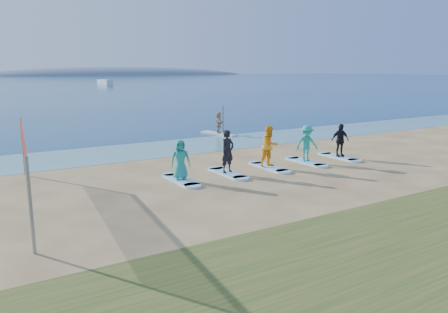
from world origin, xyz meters
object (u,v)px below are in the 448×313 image
surfboard_3 (306,162)px  surfboard_2 (269,167)px  surfboard_1 (228,173)px  student_0 (180,160)px  student_1 (228,151)px  paddleboard (219,134)px  student_2 (270,146)px  boat_offshore_b (105,85)px  student_4 (340,140)px  surfboard_0 (181,180)px  volleyball_net (24,149)px  paddleboarder (219,123)px  surfboard_4 (339,157)px  student_3 (307,143)px

surfboard_3 → surfboard_2: bearing=180.0°
surfboard_1 → surfboard_3: same height
student_0 → student_1: student_1 is taller
paddleboard → surfboard_1: (-5.71, -10.29, -0.01)m
surfboard_3 → student_1: bearing=180.0°
surfboard_2 → student_2: student_2 is taller
student_1 → surfboard_2: 2.48m
boat_offshore_b → surfboard_1: boat_offshore_b is taller
student_4 → surfboard_3: bearing=-164.4°
surfboard_2 → paddleboard: bearing=71.6°
boat_offshore_b → surfboard_0: bearing=-114.7°
paddleboard → student_1: student_1 is taller
surfboard_0 → student_1: size_ratio=1.18×
surfboard_0 → surfboard_2: same height
student_1 → surfboard_3: bearing=-14.4°
volleyball_net → student_2: (10.37, 0.09, -0.87)m
surfboard_0 → surfboard_2: bearing=0.0°
student_0 → student_1: (2.28, 0.00, 0.12)m
boat_offshore_b → student_2: (-25.49, -111.40, 1.04)m
surfboard_0 → surfboard_1: same height
paddleboarder → student_1: 11.77m
boat_offshore_b → surfboard_2: bearing=-112.5°
surfboard_0 → student_4: size_ratio=1.30×
surfboard_4 → boat_offshore_b: bearing=79.4°
surfboard_1 → surfboard_2: 2.28m
surfboard_0 → surfboard_1: bearing=0.0°
surfboard_1 → surfboard_3: size_ratio=1.00×
surfboard_1 → paddleboard: bearing=61.0°
student_1 → student_3: bearing=-14.4°
surfboard_1 → student_4: size_ratio=1.30×
paddleboarder → student_2: (-3.43, -10.29, 0.19)m
paddleboard → surfboard_1: bearing=-134.5°
paddleboard → surfboard_2: (-3.43, -10.29, -0.01)m
paddleboard → surfboard_3: (-1.15, -10.29, -0.01)m
paddleboard → boat_offshore_b: (22.06, 101.11, -0.06)m
boat_offshore_b → surfboard_0: (-30.05, -111.40, 0.04)m
volleyball_net → boat_offshore_b: bearing=72.2°
surfboard_1 → surfboard_3: 4.56m
student_3 → student_0: bearing=-165.0°
boat_offshore_b → student_3: size_ratio=3.50×
student_0 → surfboard_4: student_0 is taller
student_2 → student_4: student_2 is taller
paddleboarder → student_3: (-1.15, -10.29, 0.12)m
student_0 → student_3: student_3 is taller
paddleboarder → student_1: size_ratio=0.78×
student_1 → surfboard_2: size_ratio=0.85×
paddleboard → student_4: size_ratio=1.78×
surfboard_1 → student_2: 2.49m
student_3 → student_4: size_ratio=1.05×
student_0 → student_2: size_ratio=0.86×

